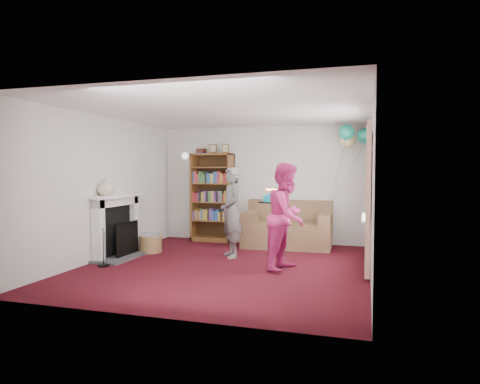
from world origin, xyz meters
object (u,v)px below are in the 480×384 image
(birthday_cake, at_px, (272,199))
(person_striped, at_px, (231,212))
(sofa, at_px, (288,230))
(person_magenta, at_px, (287,216))
(bookcase, at_px, (213,198))

(birthday_cake, bearing_deg, person_striped, 150.77)
(sofa, xyz_separation_m, person_magenta, (0.35, -1.99, 0.49))
(person_striped, bearing_deg, bookcase, 175.62)
(bookcase, height_order, birthday_cake, bookcase)
(person_magenta, distance_m, birthday_cake, 0.42)
(person_striped, bearing_deg, sofa, 115.14)
(sofa, xyz_separation_m, person_striped, (-0.78, -1.35, 0.46))
(person_magenta, bearing_deg, birthday_cake, 72.96)
(person_magenta, xyz_separation_m, birthday_cake, (-0.29, 0.17, 0.26))
(bookcase, bearing_deg, birthday_cake, -49.18)
(birthday_cake, bearing_deg, person_magenta, -30.07)
(person_striped, xyz_separation_m, birthday_cake, (0.84, -0.47, 0.29))
(bookcase, relative_size, birthday_cake, 6.43)
(bookcase, relative_size, person_magenta, 1.27)
(bookcase, bearing_deg, person_striped, -59.45)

